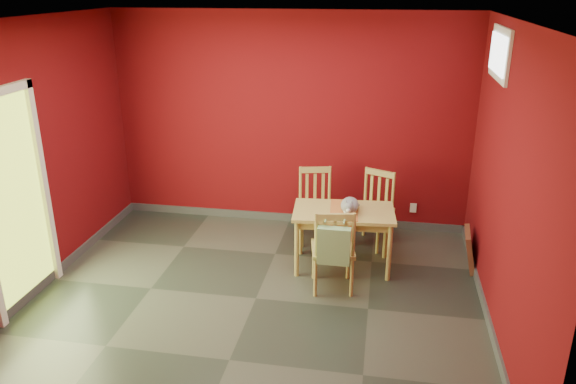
% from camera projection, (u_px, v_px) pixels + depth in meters
% --- Properties ---
extents(ground, '(4.50, 4.50, 0.00)m').
position_uv_depth(ground, '(256.00, 298.00, 5.67)').
color(ground, '#2D342D').
rests_on(ground, ground).
extents(room_shell, '(4.50, 4.50, 4.50)m').
position_uv_depth(room_shell, '(256.00, 294.00, 5.65)').
color(room_shell, '#5F090E').
rests_on(room_shell, ground).
extents(doorway, '(0.06, 1.01, 2.13)m').
position_uv_depth(doorway, '(13.00, 195.00, 5.26)').
color(doorway, '#B7D838').
rests_on(doorway, ground).
extents(window, '(0.05, 0.90, 0.50)m').
position_uv_depth(window, '(500.00, 54.00, 5.40)').
color(window, white).
rests_on(window, room_shell).
extents(outlet_plate, '(0.08, 0.02, 0.12)m').
position_uv_depth(outlet_plate, '(413.00, 208.00, 7.14)').
color(outlet_plate, silver).
rests_on(outlet_plate, room_shell).
extents(dining_table, '(1.13, 0.72, 0.68)m').
position_uv_depth(dining_table, '(344.00, 218.00, 6.10)').
color(dining_table, tan).
rests_on(dining_table, ground).
extents(table_runner, '(0.34, 0.63, 0.31)m').
position_uv_depth(table_runner, '(343.00, 218.00, 5.99)').
color(table_runner, '#B7662F').
rests_on(table_runner, dining_table).
extents(chair_far_left, '(0.50, 0.50, 0.90)m').
position_uv_depth(chair_far_left, '(316.00, 204.00, 6.82)').
color(chair_far_left, tan).
rests_on(chair_far_left, ground).
extents(chair_far_right, '(0.56, 0.56, 0.90)m').
position_uv_depth(chair_far_right, '(373.00, 208.00, 6.71)').
color(chair_far_right, tan).
rests_on(chair_far_right, ground).
extents(chair_near, '(0.49, 0.49, 0.91)m').
position_uv_depth(chair_near, '(333.00, 249.00, 5.68)').
color(chair_near, tan).
rests_on(chair_near, ground).
extents(tote_bag, '(0.32, 0.19, 0.45)m').
position_uv_depth(tote_bag, '(334.00, 246.00, 5.43)').
color(tote_bag, '#79A96F').
rests_on(tote_bag, chair_near).
extents(cat, '(0.28, 0.43, 0.20)m').
position_uv_depth(cat, '(350.00, 203.00, 6.01)').
color(cat, slate).
rests_on(cat, table_runner).
extents(picture_frame, '(0.18, 0.45, 0.44)m').
position_uv_depth(picture_frame, '(470.00, 249.00, 6.22)').
color(picture_frame, brown).
rests_on(picture_frame, ground).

